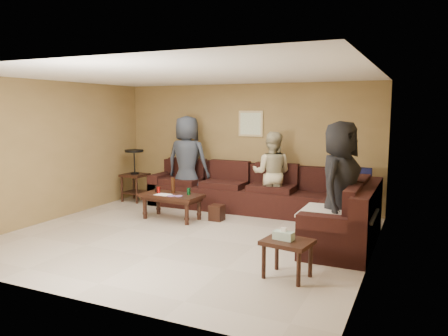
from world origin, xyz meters
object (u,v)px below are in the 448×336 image
sectional_sofa (268,202)px  coffee_table (172,198)px  person_left (187,161)px  person_middle (272,173)px  side_table_right (287,245)px  person_right (339,185)px  end_table_left (135,174)px  waste_bin (217,213)px

sectional_sofa → coffee_table: (-1.61, -0.68, 0.07)m
sectional_sofa → person_left: person_left is taller
person_left → person_middle: 1.83m
side_table_right → person_middle: person_middle is taller
person_left → person_right: bearing=152.5°
person_left → end_table_left: bearing=1.3°
end_table_left → person_middle: size_ratio=0.72×
end_table_left → waste_bin: end_table_left is taller
person_middle → person_right: person_right is taller
waste_bin → person_middle: bearing=49.7°
end_table_left → person_left: size_ratio=0.61×
end_table_left → side_table_right: bearing=-33.8°
waste_bin → end_table_left: bearing=161.9°
coffee_table → end_table_left: 1.88m
waste_bin → coffee_table: bearing=-161.2°
person_middle → person_right: bearing=126.2°
waste_bin → person_left: size_ratio=0.15×
person_right → person_middle: bearing=55.2°
person_middle → end_table_left: bearing=-6.6°
person_left → side_table_right: bearing=132.6°
sectional_sofa → person_middle: (-0.08, 0.46, 0.46)m
side_table_right → person_left: (-3.00, 2.94, 0.53)m
coffee_table → waste_bin: bearing=18.8°
sectional_sofa → end_table_left: end_table_left is taller
end_table_left → person_middle: person_middle is taller
end_table_left → side_table_right: end_table_left is taller
side_table_right → person_middle: 3.21m
person_middle → person_left: bearing=-8.2°
sectional_sofa → coffee_table: bearing=-157.0°
person_middle → person_right: size_ratio=0.86×
sectional_sofa → waste_bin: 0.94m
sectional_sofa → side_table_right: sectional_sofa is taller
person_middle → sectional_sofa: bearing=91.9°
coffee_table → person_right: bearing=-7.5°
sectional_sofa → coffee_table: sectional_sofa is taller
sectional_sofa → person_right: (1.44, -1.08, 0.59)m
person_middle → side_table_right: bearing=103.2°
end_table_left → side_table_right: size_ratio=1.82×
side_table_right → person_middle: bearing=111.8°
side_table_right → person_left: 4.24m
coffee_table → person_left: (-0.30, 1.13, 0.53)m
person_middle → person_right: (1.52, -1.54, 0.13)m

